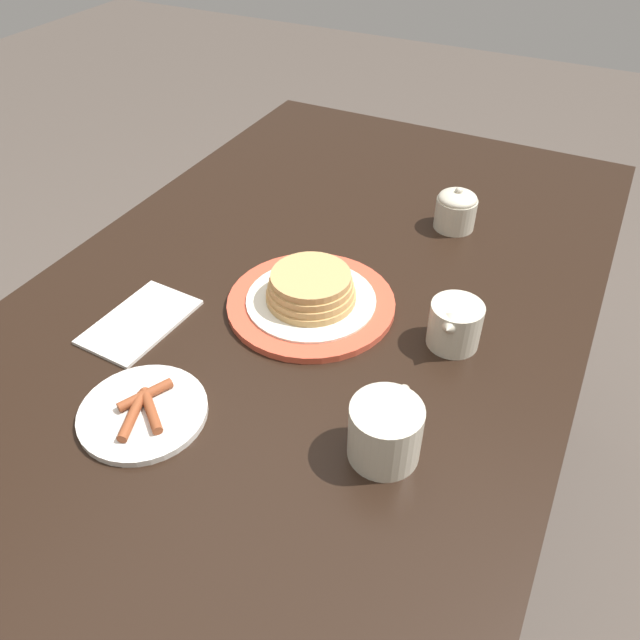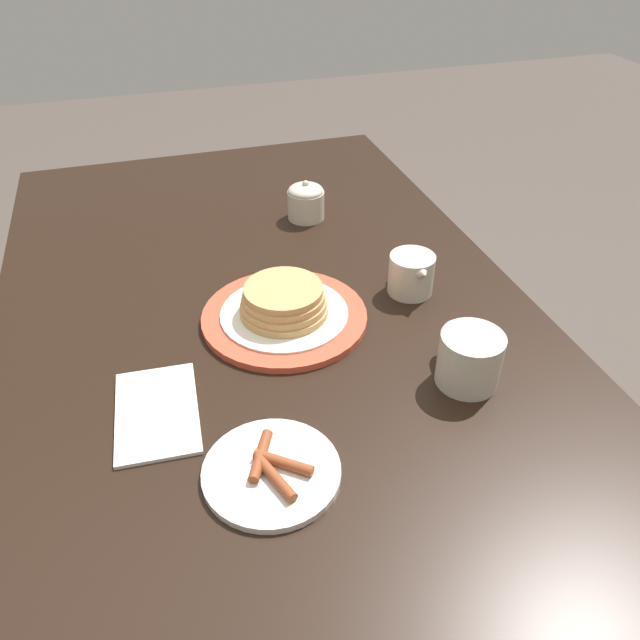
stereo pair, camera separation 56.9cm
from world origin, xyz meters
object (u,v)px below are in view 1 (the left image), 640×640
Objects in this scene: creamer_pitcher at (454,326)px; napkin at (140,322)px; sugar_bowl at (456,209)px; side_plate_bacon at (143,412)px; pancake_plate at (311,296)px; coffee_mug at (386,430)px.

creamer_pitcher is 0.61× the size of napkin.
side_plate_bacon is at bearing 160.51° from sugar_bowl.
pancake_plate reaches higher than napkin.
napkin is (-0.17, 0.46, -0.04)m from creamer_pitcher.
sugar_bowl reaches higher than creamer_pitcher.
napkin is at bearing 82.13° from coffee_mug.
side_plate_bacon is (-0.31, 0.10, -0.02)m from pancake_plate.
creamer_pitcher is at bearing -69.36° from napkin.
sugar_bowl reaches higher than coffee_mug.
pancake_plate is 2.24× the size of coffee_mug.
creamer_pitcher reaches higher than napkin.
coffee_mug is 0.23m from creamer_pitcher.
pancake_plate is 1.48× the size of napkin.
side_plate_bacon is 1.42× the size of coffee_mug.
creamer_pitcher is at bearing -163.35° from sugar_bowl.
napkin is at bearing 144.45° from sugar_bowl.
coffee_mug is at bearing -97.87° from napkin.
side_plate_bacon is 2.05× the size of sugar_bowl.
side_plate_bacon is at bearing 162.87° from pancake_plate.
coffee_mug is 0.45m from napkin.
side_plate_bacon is at bearing 134.40° from creamer_pitcher.
creamer_pitcher is (0.23, -0.02, -0.00)m from coffee_mug.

